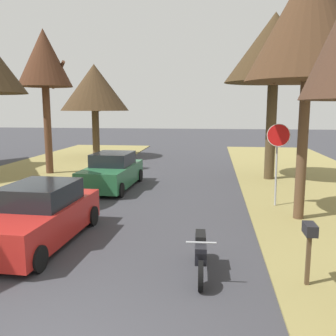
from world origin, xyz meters
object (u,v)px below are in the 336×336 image
stop_sign_far (278,147)px  parked_motorcycle (200,252)px  street_tree_left_mid_b (44,60)px  street_tree_right_mid_b (275,49)px  parked_sedan_red (39,216)px  curbside_mailbox (310,236)px  street_tree_right_mid_a (310,21)px  street_tree_left_far (94,88)px  parked_sedan_green (112,172)px

stop_sign_far → parked_motorcycle: size_ratio=1.45×
street_tree_left_mid_b → street_tree_right_mid_b: bearing=-1.0°
street_tree_left_mid_b → parked_sedan_red: bearing=-66.7°
street_tree_right_mid_b → parked_motorcycle: street_tree_right_mid_b is taller
parked_motorcycle → stop_sign_far: bearing=66.8°
street_tree_left_mid_b → curbside_mailbox: (10.78, -11.67, -4.98)m
parked_motorcycle → street_tree_right_mid_a: bearing=55.3°
stop_sign_far → street_tree_right_mid_a: street_tree_right_mid_a is taller
stop_sign_far → street_tree_left_far: size_ratio=0.45×
curbside_mailbox → street_tree_right_mid_a: bearing=79.7°
stop_sign_far → parked_sedan_red: size_ratio=0.67×
curbside_mailbox → stop_sign_far: bearing=86.7°
parked_sedan_green → curbside_mailbox: bearing=-53.3°
stop_sign_far → street_tree_left_far: bearing=131.2°
street_tree_right_mid_a → street_tree_left_mid_b: bearing=148.9°
stop_sign_far → parked_sedan_red: bearing=-146.8°
street_tree_left_far → street_tree_left_mid_b: bearing=-94.0°
street_tree_right_mid_b → street_tree_left_mid_b: 11.67m
street_tree_left_mid_b → street_tree_left_far: street_tree_left_mid_b is taller
street_tree_right_mid_a → parked_sedan_green: size_ratio=1.76×
street_tree_right_mid_a → street_tree_right_mid_b: size_ratio=0.99×
street_tree_right_mid_b → street_tree_left_mid_b: size_ratio=1.05×
street_tree_right_mid_b → parked_motorcycle: size_ratio=3.89×
parked_sedan_green → street_tree_right_mid_b: bearing=21.3°
street_tree_left_mid_b → parked_sedan_green: (4.37, -3.06, -5.31)m
street_tree_right_mid_a → street_tree_left_mid_b: size_ratio=1.04×
street_tree_right_mid_b → parked_motorcycle: bearing=-105.2°
street_tree_left_far → parked_sedan_green: (3.90, -9.78, -4.22)m
street_tree_left_far → street_tree_right_mid_b: bearing=-31.8°
street_tree_left_mid_b → stop_sign_far: bearing=-26.2°
stop_sign_far → street_tree_right_mid_b: street_tree_right_mid_b is taller
stop_sign_far → parked_motorcycle: 6.61m
stop_sign_far → parked_sedan_red: stop_sign_far is taller
street_tree_right_mid_a → street_tree_left_mid_b: street_tree_right_mid_a is taller
street_tree_left_mid_b → parked_sedan_red: street_tree_left_mid_b is taller
street_tree_right_mid_a → street_tree_right_mid_b: (0.04, 6.80, 0.24)m
street_tree_left_mid_b → parked_motorcycle: 15.30m
street_tree_left_mid_b → parked_motorcycle: bearing=-52.7°
street_tree_right_mid_a → stop_sign_far: bearing=107.6°
street_tree_right_mid_a → curbside_mailbox: size_ratio=6.20×
street_tree_left_mid_b → street_tree_left_far: bearing=86.0°
street_tree_right_mid_a → parked_sedan_green: (-7.26, 3.95, -5.38)m
street_tree_left_mid_b → street_tree_right_mid_a: bearing=-31.1°
street_tree_left_mid_b → parked_sedan_green: bearing=-35.0°
curbside_mailbox → street_tree_left_far: bearing=119.3°
street_tree_right_mid_b → parked_sedan_red: (-7.38, -9.75, -5.62)m
street_tree_right_mid_a → street_tree_right_mid_b: 6.80m
street_tree_left_mid_b → parked_motorcycle: street_tree_left_mid_b is taller
parked_motorcycle → street_tree_left_mid_b: bearing=127.3°
street_tree_right_mid_a → street_tree_left_mid_b: 13.58m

